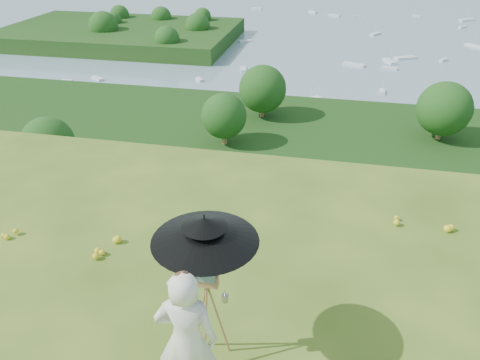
# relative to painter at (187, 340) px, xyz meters

# --- Properties ---
(forest_slope) EXTENTS (140.00, 56.00, 22.00)m
(forest_slope) POSITION_rel_painter_xyz_m (-0.31, 34.50, -29.94)
(forest_slope) COLOR #0E350E
(forest_slope) RESTS_ON bay_water
(shoreline_tier) EXTENTS (170.00, 28.00, 8.00)m
(shoreline_tier) POSITION_rel_painter_xyz_m (-0.31, 74.50, -36.94)
(shoreline_tier) COLOR #6E6958
(shoreline_tier) RESTS_ON bay_water
(bay_water) EXTENTS (700.00, 700.00, 0.00)m
(bay_water) POSITION_rel_painter_xyz_m (-0.31, 239.50, -34.94)
(bay_water) COLOR #7192A2
(bay_water) RESTS_ON ground
(peninsula) EXTENTS (90.00, 60.00, 12.00)m
(peninsula) POSITION_rel_painter_xyz_m (-75.31, 154.50, -29.94)
(peninsula) COLOR #0E350E
(peninsula) RESTS_ON bay_water
(slope_trees) EXTENTS (110.00, 50.00, 6.00)m
(slope_trees) POSITION_rel_painter_xyz_m (-0.31, 34.50, -15.94)
(slope_trees) COLOR #1F4D17
(slope_trees) RESTS_ON forest_slope
(harbor_town) EXTENTS (110.00, 22.00, 5.00)m
(harbor_town) POSITION_rel_painter_xyz_m (-0.31, 74.50, -30.44)
(harbor_town) COLOR silver
(harbor_town) RESTS_ON shoreline_tier
(moored_boats) EXTENTS (140.00, 140.00, 0.70)m
(moored_boats) POSITION_rel_painter_xyz_m (-12.81, 160.50, -34.59)
(moored_boats) COLOR white
(moored_boats) RESTS_ON bay_water
(painter) EXTENTS (0.73, 0.52, 1.88)m
(painter) POSITION_rel_painter_xyz_m (0.00, 0.00, 0.00)
(painter) COLOR white
(painter) RESTS_ON ground
(field_easel) EXTENTS (0.57, 0.57, 1.48)m
(field_easel) POSITION_rel_painter_xyz_m (0.06, 0.61, -0.20)
(field_easel) COLOR olive
(field_easel) RESTS_ON ground
(sun_umbrella) EXTENTS (1.44, 1.44, 0.94)m
(sun_umbrella) POSITION_rel_painter_xyz_m (0.06, 0.64, 0.75)
(sun_umbrella) COLOR black
(sun_umbrella) RESTS_ON field_easel
(painter_cap) EXTENTS (0.20, 0.24, 0.10)m
(painter_cap) POSITION_rel_painter_xyz_m (0.00, 0.00, 0.89)
(painter_cap) COLOR #D37475
(painter_cap) RESTS_ON painter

